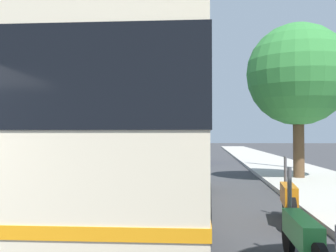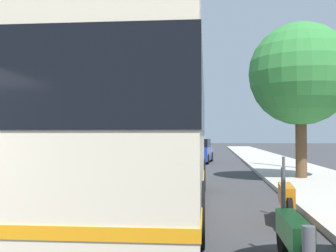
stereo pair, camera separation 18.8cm
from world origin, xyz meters
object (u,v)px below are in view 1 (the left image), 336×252
(coach_bus, at_px, (149,123))
(car_oncoming, at_px, (143,147))
(motorcycle_far_end, at_px, (301,237))
(car_ahead_same_lane, at_px, (192,151))
(roadside_tree_mid_block, at_px, (298,75))
(motorcycle_mid_row, at_px, (289,199))
(utility_pole, at_px, (298,101))

(coach_bus, distance_m, car_oncoming, 30.55)
(motorcycle_far_end, bearing_deg, car_ahead_same_lane, 5.82)
(coach_bus, xyz_separation_m, car_ahead_same_lane, (17.30, -0.28, -1.26))
(roadside_tree_mid_block, bearing_deg, car_oncoming, 22.41)
(motorcycle_mid_row, distance_m, car_ahead_same_lane, 18.83)
(motorcycle_mid_row, bearing_deg, utility_pole, -7.54)
(car_ahead_same_lane, bearing_deg, coach_bus, -176.86)
(car_oncoming, relative_size, roadside_tree_mid_block, 0.69)
(coach_bus, distance_m, motorcycle_far_end, 5.23)
(coach_bus, relative_size, car_ahead_same_lane, 2.17)
(motorcycle_far_end, relative_size, motorcycle_mid_row, 1.05)
(motorcycle_far_end, bearing_deg, motorcycle_mid_row, -7.92)
(car_ahead_same_lane, bearing_deg, motorcycle_far_end, -170.11)
(coach_bus, xyz_separation_m, motorcycle_mid_row, (-1.34, -2.91, -1.52))
(car_ahead_same_lane, xyz_separation_m, roadside_tree_mid_block, (-10.80, -4.48, 3.29))
(car_oncoming, bearing_deg, car_ahead_same_lane, 24.69)
(motorcycle_far_end, xyz_separation_m, car_oncoming, (34.45, 7.47, 0.23))
(coach_bus, height_order, car_oncoming, coach_bus)
(motorcycle_mid_row, height_order, roadside_tree_mid_block, roadside_tree_mid_block)
(car_oncoming, height_order, roadside_tree_mid_block, roadside_tree_mid_block)
(motorcycle_mid_row, xyz_separation_m, car_oncoming, (31.45, 7.89, 0.22))
(coach_bus, xyz_separation_m, roadside_tree_mid_block, (6.50, -4.76, 2.03))
(motorcycle_far_end, distance_m, car_ahead_same_lane, 21.76)
(motorcycle_mid_row, bearing_deg, car_ahead_same_lane, 13.24)
(motorcycle_far_end, relative_size, utility_pole, 0.33)
(roadside_tree_mid_block, height_order, utility_pole, utility_pole)
(roadside_tree_mid_block, distance_m, utility_pole, 5.01)
(motorcycle_mid_row, xyz_separation_m, utility_pole, (12.71, -2.88, 2.98))
(motorcycle_far_end, height_order, motorcycle_mid_row, motorcycle_mid_row)
(car_ahead_same_lane, bearing_deg, utility_pole, -133.09)
(car_ahead_same_lane, bearing_deg, motorcycle_mid_row, -167.92)
(motorcycle_far_end, bearing_deg, car_oncoming, 12.22)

